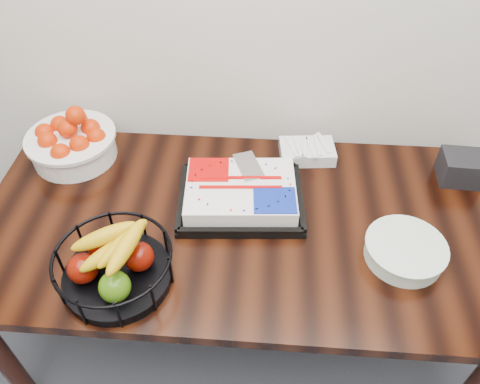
# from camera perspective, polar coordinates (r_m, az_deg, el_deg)

# --- Properties ---
(table) EXTENTS (1.80, 0.90, 0.75)m
(table) POSITION_cam_1_polar(r_m,az_deg,el_deg) (1.68, -0.12, -5.30)
(table) COLOR black
(table) RESTS_ON ground
(cake_tray) EXTENTS (0.46, 0.37, 0.09)m
(cake_tray) POSITION_cam_1_polar(r_m,az_deg,el_deg) (1.64, 0.09, -0.22)
(cake_tray) COLOR black
(cake_tray) RESTS_ON table
(tangerine_bowl) EXTENTS (0.34, 0.34, 0.22)m
(tangerine_bowl) POSITION_cam_1_polar(r_m,az_deg,el_deg) (1.90, -19.96, 6.24)
(tangerine_bowl) COLOR white
(tangerine_bowl) RESTS_ON table
(fruit_basket) EXTENTS (0.35, 0.35, 0.19)m
(fruit_basket) POSITION_cam_1_polar(r_m,az_deg,el_deg) (1.44, -15.07, -8.48)
(fruit_basket) COLOR black
(fruit_basket) RESTS_ON table
(plate_stack) EXTENTS (0.26, 0.26, 0.06)m
(plate_stack) POSITION_cam_1_polar(r_m,az_deg,el_deg) (1.57, 19.43, -6.79)
(plate_stack) COLOR white
(plate_stack) RESTS_ON table
(fork_bag) EXTENTS (0.22, 0.16, 0.06)m
(fork_bag) POSITION_cam_1_polar(r_m,az_deg,el_deg) (1.85, 8.17, 4.97)
(fork_bag) COLOR silver
(fork_bag) RESTS_ON table
(napkin_box) EXTENTS (0.15, 0.13, 0.11)m
(napkin_box) POSITION_cam_1_polar(r_m,az_deg,el_deg) (1.90, 25.35, 2.69)
(napkin_box) COLOR black
(napkin_box) RESTS_ON table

